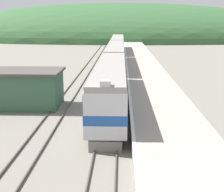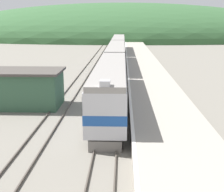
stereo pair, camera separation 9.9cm
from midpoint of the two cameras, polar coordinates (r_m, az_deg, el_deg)
The scene contains 8 objects.
track_main at distance 70.50m, azimuth 1.19°, elevation 7.17°, with size 1.52×180.00×0.16m.
track_siding at distance 70.74m, azimuth -2.80°, elevation 7.18°, with size 1.52×180.00×0.16m.
platform at distance 50.74m, azimuth 6.02°, elevation 4.93°, with size 5.76×140.00×1.03m.
distant_hills at distance 139.89m, azimuth 1.65°, elevation 10.50°, with size 165.72×74.57×30.16m.
station_shed at distance 31.84m, azimuth -17.28°, elevation 1.40°, with size 9.36×4.79×3.62m.
express_train_lead_car at distance 29.00m, azimuth -0.10°, elevation 1.94°, with size 2.84×20.05×4.69m.
carriage_second at distance 50.93m, azimuth 0.85°, elevation 7.13°, with size 2.83×22.14×4.33m.
carriage_third at distance 73.84m, azimuth 1.25°, elevation 9.25°, with size 2.83×22.14×4.33m.
Camera 2 is at (1.13, 0.00, 8.41)m, focal length 50.00 mm.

